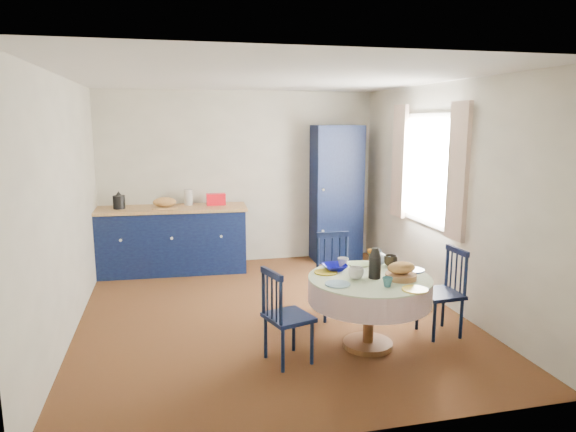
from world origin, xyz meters
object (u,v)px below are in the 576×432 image
pantry_cabinet (336,194)px  cobalt_bowl (335,267)px  dining_table (370,289)px  mug_c (390,261)px  mug_d (343,263)px  mug_a (356,273)px  chair_left (285,315)px  chair_right (443,291)px  chair_far (335,275)px  mug_b (387,282)px  kitchen_counter (173,239)px

pantry_cabinet → cobalt_bowl: bearing=-107.5°
dining_table → mug_c: size_ratio=8.53×
mug_d → cobalt_bowl: mug_d is taller
mug_a → mug_d: bearing=89.4°
chair_left → mug_c: (1.15, 0.41, 0.30)m
chair_left → mug_a: (0.68, 0.10, 0.30)m
chair_left → mug_d: (0.68, 0.46, 0.30)m
chair_right → mug_d: bearing=-105.6°
pantry_cabinet → mug_c: size_ratio=14.94×
chair_far → cobalt_bowl: bearing=-107.3°
chair_right → cobalt_bowl: size_ratio=3.63×
chair_far → mug_b: (0.09, -1.13, 0.27)m
dining_table → mug_d: 0.40m
kitchen_counter → chair_left: bearing=-70.4°
mug_b → cobalt_bowl: (-0.28, 0.58, -0.01)m
chair_far → mug_c: size_ratio=6.64×
mug_b → chair_far: bearing=94.4°
kitchen_counter → chair_right: kitchen_counter is taller
mug_a → pantry_cabinet: bearing=74.8°
pantry_cabinet → mug_c: 2.75m
pantry_cabinet → dining_table: 3.10m
mug_a → cobalt_bowl: (-0.10, 0.30, -0.03)m
dining_table → mug_b: size_ratio=12.64×
kitchen_counter → mug_d: size_ratio=19.44×
cobalt_bowl → mug_a: bearing=-71.8°
dining_table → chair_left: size_ratio=1.36×
chair_right → mug_d: size_ratio=8.12×
chair_left → kitchen_counter: bearing=-0.5°
kitchen_counter → mug_b: kitchen_counter is taller
pantry_cabinet → dining_table: (-0.67, -3.00, -0.45)m
dining_table → mug_c: (0.32, 0.29, 0.17)m
cobalt_bowl → mug_c: bearing=0.8°
dining_table → mug_b: (0.03, -0.30, 0.16)m
dining_table → mug_b: 0.34m
mug_a → cobalt_bowl: size_ratio=0.58×
mug_a → mug_c: 0.57m
mug_a → mug_b: 0.33m
kitchen_counter → chair_far: 2.66m
chair_right → mug_b: 0.93m
mug_a → mug_c: size_ratio=1.02×
mug_a → chair_right: bearing=8.3°
kitchen_counter → chair_right: 3.77m
chair_left → mug_a: chair_left is taller
chair_far → cobalt_bowl: size_ratio=3.76×
mug_b → mug_c: mug_c is taller
pantry_cabinet → dining_table: pantry_cabinet is taller
mug_b → cobalt_bowl: bearing=116.2°
chair_far → mug_a: chair_far is taller
chair_left → mug_d: bearing=-73.1°
chair_far → chair_left: bearing=-126.9°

